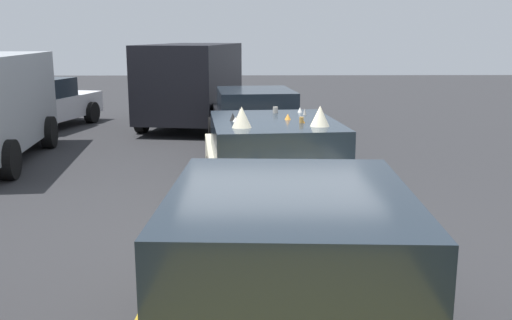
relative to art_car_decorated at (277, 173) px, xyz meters
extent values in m
plane|color=#2D2D30|center=(-0.10, -0.01, -0.70)|extent=(60.00, 60.00, 0.00)
cube|color=beige|center=(-0.10, -0.01, -0.13)|extent=(4.77, 2.25, 0.62)
cube|color=#1E2833|center=(0.32, 0.03, 0.42)|extent=(2.36, 1.88, 0.49)
cylinder|color=black|center=(-1.44, -1.08, -0.39)|extent=(0.64, 0.28, 0.62)
cylinder|color=black|center=(-1.62, 0.79, -0.39)|extent=(0.64, 0.28, 0.62)
cylinder|color=black|center=(1.41, -0.81, -0.39)|extent=(0.64, 0.28, 0.62)
cylinder|color=black|center=(1.24, 1.06, -0.39)|extent=(0.64, 0.28, 0.62)
ellipsoid|color=black|center=(-1.70, -1.08, -0.22)|extent=(0.14, 0.03, 0.13)
ellipsoid|color=black|center=(0.92, 1.01, -0.03)|extent=(0.13, 0.03, 0.14)
ellipsoid|color=black|center=(-1.81, -1.09, -0.08)|extent=(0.18, 0.04, 0.10)
ellipsoid|color=black|center=(0.96, 1.01, -0.05)|extent=(0.14, 0.03, 0.09)
ellipsoid|color=black|center=(1.15, 1.03, -0.24)|extent=(0.19, 0.04, 0.10)
ellipsoid|color=black|center=(-1.71, -1.08, -0.18)|extent=(0.10, 0.03, 0.12)
sphere|color=#51381E|center=(-2.21, -0.34, 0.22)|extent=(0.09, 0.09, 0.09)
sphere|color=tan|center=(-2.16, -0.07, 0.22)|extent=(0.08, 0.08, 0.08)
cylinder|color=gray|center=(-2.29, -0.06, 0.25)|extent=(0.10, 0.10, 0.13)
cylinder|color=#51381E|center=(-1.72, -0.29, 0.25)|extent=(0.08, 0.08, 0.14)
cylinder|color=#A87A38|center=(-1.41, -0.71, 0.23)|extent=(0.10, 0.10, 0.09)
cylinder|color=black|center=(-1.50, 0.17, 0.24)|extent=(0.07, 0.07, 0.13)
cone|color=orange|center=(-2.20, 0.27, 0.24)|extent=(0.11, 0.11, 0.12)
sphere|color=#A87A38|center=(-1.69, 0.07, 0.21)|extent=(0.07, 0.07, 0.07)
cone|color=#51381E|center=(-1.97, -0.10, 0.23)|extent=(0.10, 0.10, 0.10)
cone|color=orange|center=(-2.05, -0.26, 0.24)|extent=(0.08, 0.08, 0.12)
cylinder|color=tan|center=(-1.83, -0.68, 0.23)|extent=(0.08, 0.08, 0.10)
cylinder|color=gray|center=(1.05, -0.02, 0.72)|extent=(0.08, 0.08, 0.09)
cone|color=black|center=(0.28, 0.60, 0.73)|extent=(0.11, 0.11, 0.11)
cone|color=silver|center=(0.20, 0.56, 0.70)|extent=(0.10, 0.10, 0.06)
cone|color=gray|center=(1.11, 0.51, 0.70)|extent=(0.05, 0.05, 0.06)
cone|color=gray|center=(0.85, -0.44, 0.72)|extent=(0.08, 0.08, 0.10)
cylinder|color=#A87A38|center=(0.04, -0.32, 0.71)|extent=(0.07, 0.07, 0.08)
cylinder|color=orange|center=(-0.32, 0.45, 0.72)|extent=(0.06, 0.06, 0.11)
cone|color=orange|center=(0.35, -0.16, 0.71)|extent=(0.12, 0.12, 0.08)
cone|color=orange|center=(0.06, -0.33, 0.70)|extent=(0.10, 0.10, 0.07)
cone|color=silver|center=(1.13, -0.40, 0.71)|extent=(0.10, 0.10, 0.08)
cone|color=beige|center=(-0.24, -0.53, 0.80)|extent=(0.25, 0.25, 0.27)
cone|color=beige|center=(-0.33, 0.48, 0.80)|extent=(0.25, 0.25, 0.27)
cube|color=black|center=(8.84, 1.91, 0.59)|extent=(5.20, 2.74, 1.97)
cube|color=#1E2833|center=(10.56, 1.65, 0.99)|extent=(0.39, 1.77, 0.71)
cylinder|color=black|center=(10.47, 2.71, -0.34)|extent=(0.75, 0.35, 0.72)
cylinder|color=black|center=(10.15, 0.67, -0.34)|extent=(0.75, 0.35, 0.72)
cylinder|color=black|center=(7.53, 3.16, -0.34)|extent=(0.75, 0.35, 0.72)
cylinder|color=black|center=(7.22, 1.12, -0.34)|extent=(0.75, 0.35, 0.72)
cube|color=#1E2833|center=(5.63, 5.89, 0.89)|extent=(0.28, 1.68, 0.66)
cylinder|color=black|center=(5.47, 4.90, -0.34)|extent=(0.74, 0.31, 0.72)
cylinder|color=black|center=(2.50, 4.62, -0.34)|extent=(0.74, 0.31, 0.72)
cube|color=white|center=(8.25, 6.11, -0.14)|extent=(4.46, 2.66, 0.61)
cube|color=#1E2833|center=(8.02, 6.16, 0.42)|extent=(2.26, 2.04, 0.51)
cylinder|color=black|center=(9.71, 6.73, -0.39)|extent=(0.65, 0.35, 0.62)
cylinder|color=black|center=(9.31, 4.93, -0.39)|extent=(0.65, 0.35, 0.62)
cylinder|color=black|center=(6.79, 5.49, -0.39)|extent=(0.65, 0.35, 0.62)
cube|color=black|center=(4.66, 0.18, -0.13)|extent=(4.65, 2.14, 0.60)
cube|color=#1E2833|center=(4.94, 0.21, 0.42)|extent=(2.15, 1.77, 0.50)
cylinder|color=black|center=(3.36, -0.83, -0.39)|extent=(0.65, 0.28, 0.63)
cylinder|color=black|center=(3.19, 0.93, -0.39)|extent=(0.65, 0.28, 0.63)
cylinder|color=black|center=(6.14, -0.56, -0.39)|extent=(0.65, 0.28, 0.63)
cylinder|color=black|center=(5.97, 1.19, -0.39)|extent=(0.65, 0.28, 0.63)
cube|color=#1E2833|center=(-3.84, 0.13, 0.53)|extent=(2.10, 1.72, 0.53)
cylinder|color=black|center=(-2.72, -0.83, -0.36)|extent=(0.69, 0.25, 0.68)
cylinder|color=black|center=(-2.62, 0.97, -0.36)|extent=(0.69, 0.25, 0.68)
camera|label=1|loc=(-7.56, 0.43, 1.81)|focal=40.46mm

